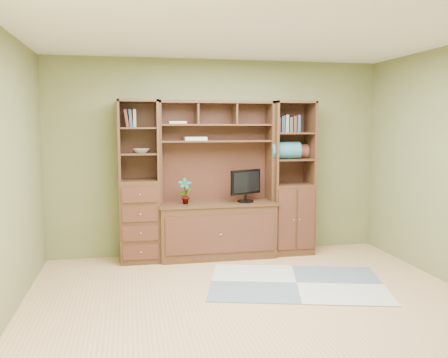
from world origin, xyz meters
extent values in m
cube|color=tan|center=(0.00, 0.00, 0.00)|extent=(4.60, 4.10, 0.04)
cube|color=white|center=(0.00, 0.00, 2.60)|extent=(4.60, 4.10, 0.04)
cube|color=olive|center=(0.00, 2.00, 1.30)|extent=(4.50, 0.04, 2.60)
cube|color=olive|center=(0.00, -2.00, 1.30)|extent=(4.50, 0.04, 2.60)
cube|color=olive|center=(-2.25, 0.00, 1.30)|extent=(0.04, 4.00, 2.60)
cube|color=#442917|center=(-0.06, 1.73, 1.02)|extent=(1.54, 0.53, 2.05)
cube|color=#442917|center=(-1.06, 1.77, 1.02)|extent=(0.50, 0.45, 2.05)
cube|color=#442917|center=(0.97, 1.77, 1.02)|extent=(0.55, 0.45, 2.05)
cube|color=#949999|center=(0.60, 0.52, 0.01)|extent=(2.14, 1.70, 0.01)
cube|color=black|center=(0.32, 1.70, 1.02)|extent=(0.53, 0.40, 0.59)
imported|color=#B04F3B|center=(-0.48, 1.70, 0.90)|extent=(0.18, 0.12, 0.33)
cube|color=beige|center=(-0.33, 1.82, 1.56)|extent=(0.28, 0.21, 0.04)
imported|color=beige|center=(-1.02, 1.77, 1.42)|extent=(0.21, 0.21, 0.05)
cube|color=#2A686E|center=(0.86, 1.73, 1.40)|extent=(0.39, 0.23, 0.23)
cube|color=brown|center=(1.09, 1.85, 1.38)|extent=(0.34, 0.19, 0.19)
camera|label=1|loc=(-1.17, -4.28, 1.74)|focal=38.00mm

